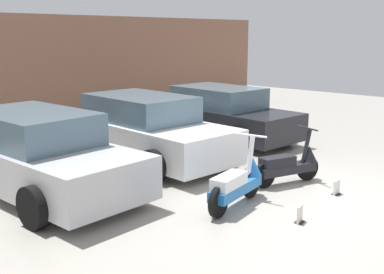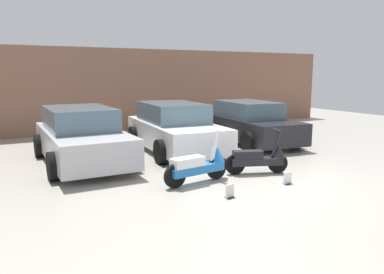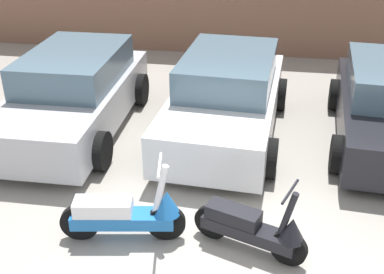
% 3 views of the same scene
% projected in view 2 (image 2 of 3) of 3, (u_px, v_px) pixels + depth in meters
% --- Properties ---
extents(ground_plane, '(28.00, 28.00, 0.00)m').
position_uv_depth(ground_plane, '(257.00, 181.00, 8.15)').
color(ground_plane, '#9E998E').
extents(wall_back, '(19.60, 0.12, 3.30)m').
position_uv_depth(wall_back, '(132.00, 90.00, 15.24)').
color(wall_back, '#845B47').
rests_on(wall_back, ground_plane).
extents(scooter_front_left, '(1.60, 0.62, 1.12)m').
position_uv_depth(scooter_front_left, '(199.00, 165.00, 7.96)').
color(scooter_front_left, black).
rests_on(scooter_front_left, ground_plane).
extents(scooter_front_right, '(1.43, 0.75, 1.04)m').
position_uv_depth(scooter_front_right, '(259.00, 158.00, 8.70)').
color(scooter_front_right, black).
rests_on(scooter_front_right, ground_plane).
extents(car_rear_left, '(2.11, 4.27, 1.44)m').
position_uv_depth(car_rear_left, '(82.00, 137.00, 9.68)').
color(car_rear_left, '#B7B7BC').
rests_on(car_rear_left, ground_plane).
extents(car_rear_center, '(2.25, 4.34, 1.44)m').
position_uv_depth(car_rear_center, '(175.00, 128.00, 11.18)').
color(car_rear_center, white).
rests_on(car_rear_center, ground_plane).
extents(car_rear_right, '(2.21, 4.18, 1.38)m').
position_uv_depth(car_rear_right, '(250.00, 123.00, 12.60)').
color(car_rear_right, black).
rests_on(car_rear_right, ground_plane).
extents(placard_near_left_scooter, '(0.20, 0.15, 0.26)m').
position_uv_depth(placard_near_left_scooter, '(230.00, 192.00, 7.04)').
color(placard_near_left_scooter, black).
rests_on(placard_near_left_scooter, ground_plane).
extents(placard_near_right_scooter, '(0.20, 0.12, 0.26)m').
position_uv_depth(placard_near_right_scooter, '(288.00, 179.00, 7.91)').
color(placard_near_right_scooter, black).
rests_on(placard_near_right_scooter, ground_plane).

